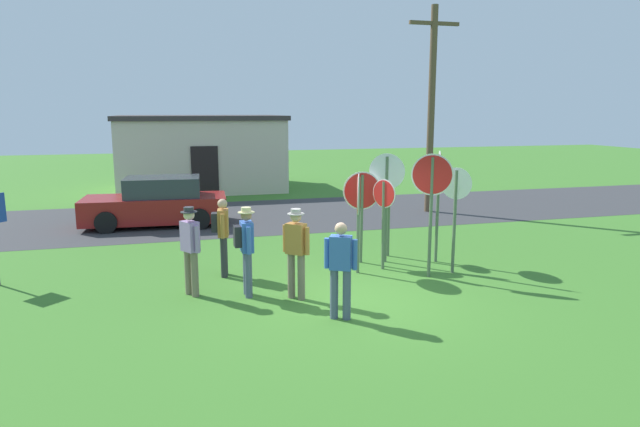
{
  "coord_description": "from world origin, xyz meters",
  "views": [
    {
      "loc": [
        -3.22,
        -9.49,
        3.52
      ],
      "look_at": [
        -0.07,
        2.08,
        1.3
      ],
      "focal_mm": 31.14,
      "sensor_mm": 36.0,
      "label": 1
    }
  ],
  "objects_px": {
    "stop_sign_nearest": "(387,188)",
    "stop_sign_far_back": "(362,201)",
    "stop_sign_tallest": "(439,186)",
    "person_near_signs": "(296,248)",
    "stop_sign_rear_left": "(358,205)",
    "stop_sign_center_cluster": "(432,192)",
    "person_in_teal": "(246,245)",
    "stop_sign_low_front": "(455,202)",
    "parked_car_on_street": "(157,203)",
    "person_on_left": "(222,232)",
    "stop_sign_rear_right": "(384,210)",
    "utility_pole": "(431,106)",
    "person_in_blue": "(190,246)",
    "stop_sign_leaning_left": "(389,193)",
    "person_with_sunhat": "(341,265)"
  },
  "relations": [
    {
      "from": "parked_car_on_street",
      "to": "stop_sign_center_cluster",
      "type": "height_order",
      "value": "stop_sign_center_cluster"
    },
    {
      "from": "utility_pole",
      "to": "stop_sign_tallest",
      "type": "relative_size",
      "value": 2.67
    },
    {
      "from": "utility_pole",
      "to": "person_with_sunhat",
      "type": "bearing_deg",
      "value": -123.78
    },
    {
      "from": "stop_sign_nearest",
      "to": "stop_sign_rear_left",
      "type": "xyz_separation_m",
      "value": [
        -0.93,
        -0.69,
        -0.26
      ]
    },
    {
      "from": "stop_sign_tallest",
      "to": "stop_sign_rear_left",
      "type": "xyz_separation_m",
      "value": [
        -2.09,
        -0.38,
        -0.3
      ]
    },
    {
      "from": "person_with_sunhat",
      "to": "person_near_signs",
      "type": "bearing_deg",
      "value": 112.18
    },
    {
      "from": "stop_sign_rear_right",
      "to": "stop_sign_far_back",
      "type": "distance_m",
      "value": 0.7
    },
    {
      "from": "stop_sign_center_cluster",
      "to": "person_near_signs",
      "type": "xyz_separation_m",
      "value": [
        -3.06,
        -0.62,
        -0.86
      ]
    },
    {
      "from": "stop_sign_tallest",
      "to": "person_with_sunhat",
      "type": "relative_size",
      "value": 1.55
    },
    {
      "from": "parked_car_on_street",
      "to": "person_on_left",
      "type": "distance_m",
      "value": 6.18
    },
    {
      "from": "stop_sign_rear_left",
      "to": "person_near_signs",
      "type": "xyz_separation_m",
      "value": [
        -1.68,
        -1.31,
        -0.53
      ]
    },
    {
      "from": "stop_sign_tallest",
      "to": "person_on_left",
      "type": "distance_m",
      "value": 5.04
    },
    {
      "from": "person_with_sunhat",
      "to": "person_in_teal",
      "type": "height_order",
      "value": "person_in_teal"
    },
    {
      "from": "stop_sign_nearest",
      "to": "person_in_blue",
      "type": "height_order",
      "value": "stop_sign_nearest"
    },
    {
      "from": "stop_sign_low_front",
      "to": "stop_sign_far_back",
      "type": "bearing_deg",
      "value": 142.21
    },
    {
      "from": "stop_sign_tallest",
      "to": "person_near_signs",
      "type": "distance_m",
      "value": 4.22
    },
    {
      "from": "stop_sign_leaning_left",
      "to": "stop_sign_far_back",
      "type": "relative_size",
      "value": 1.09
    },
    {
      "from": "utility_pole",
      "to": "person_in_blue",
      "type": "relative_size",
      "value": 4.04
    },
    {
      "from": "stop_sign_leaning_left",
      "to": "stop_sign_rear_left",
      "type": "xyz_separation_m",
      "value": [
        -1.19,
        -1.17,
        -0.05
      ]
    },
    {
      "from": "stop_sign_tallest",
      "to": "stop_sign_far_back",
      "type": "height_order",
      "value": "stop_sign_tallest"
    },
    {
      "from": "person_with_sunhat",
      "to": "person_near_signs",
      "type": "distance_m",
      "value": 1.32
    },
    {
      "from": "stop_sign_far_back",
      "to": "stop_sign_center_cluster",
      "type": "bearing_deg",
      "value": -54.43
    },
    {
      "from": "parked_car_on_street",
      "to": "stop_sign_rear_right",
      "type": "xyz_separation_m",
      "value": [
        4.96,
        -6.42,
        0.68
      ]
    },
    {
      "from": "parked_car_on_street",
      "to": "stop_sign_center_cluster",
      "type": "distance_m",
      "value": 9.29
    },
    {
      "from": "utility_pole",
      "to": "person_in_blue",
      "type": "bearing_deg",
      "value": -139.89
    },
    {
      "from": "person_in_teal",
      "to": "stop_sign_far_back",
      "type": "bearing_deg",
      "value": 29.71
    },
    {
      "from": "stop_sign_center_cluster",
      "to": "stop_sign_rear_left",
      "type": "bearing_deg",
      "value": 153.41
    },
    {
      "from": "stop_sign_rear_left",
      "to": "stop_sign_low_front",
      "type": "xyz_separation_m",
      "value": [
        2.03,
        -0.55,
        0.06
      ]
    },
    {
      "from": "stop_sign_rear_left",
      "to": "person_in_teal",
      "type": "distance_m",
      "value": 2.77
    },
    {
      "from": "stop_sign_tallest",
      "to": "stop_sign_rear_left",
      "type": "bearing_deg",
      "value": -169.76
    },
    {
      "from": "stop_sign_rear_right",
      "to": "person_with_sunhat",
      "type": "relative_size",
      "value": 1.21
    },
    {
      "from": "stop_sign_leaning_left",
      "to": "stop_sign_low_front",
      "type": "xyz_separation_m",
      "value": [
        0.84,
        -1.72,
        0.0
      ]
    },
    {
      "from": "stop_sign_center_cluster",
      "to": "stop_sign_low_front",
      "type": "relative_size",
      "value": 1.14
    },
    {
      "from": "stop_sign_rear_left",
      "to": "person_in_blue",
      "type": "relative_size",
      "value": 1.27
    },
    {
      "from": "utility_pole",
      "to": "stop_sign_rear_left",
      "type": "height_order",
      "value": "utility_pole"
    },
    {
      "from": "person_with_sunhat",
      "to": "person_near_signs",
      "type": "xyz_separation_m",
      "value": [
        -0.5,
        1.22,
        0.03
      ]
    },
    {
      "from": "parked_car_on_street",
      "to": "stop_sign_far_back",
      "type": "distance_m",
      "value": 7.49
    },
    {
      "from": "person_on_left",
      "to": "stop_sign_rear_left",
      "type": "bearing_deg",
      "value": -10.67
    },
    {
      "from": "stop_sign_tallest",
      "to": "person_in_blue",
      "type": "xyz_separation_m",
      "value": [
        -5.68,
        -0.97,
        -0.83
      ]
    },
    {
      "from": "stop_sign_low_front",
      "to": "person_with_sunhat",
      "type": "relative_size",
      "value": 1.38
    },
    {
      "from": "stop_sign_rear_right",
      "to": "stop_sign_low_front",
      "type": "distance_m",
      "value": 1.56
    },
    {
      "from": "stop_sign_nearest",
      "to": "stop_sign_far_back",
      "type": "bearing_deg",
      "value": 174.08
    },
    {
      "from": "parked_car_on_street",
      "to": "person_in_blue",
      "type": "relative_size",
      "value": 2.53
    },
    {
      "from": "stop_sign_leaning_left",
      "to": "stop_sign_tallest",
      "type": "bearing_deg",
      "value": -41.53
    },
    {
      "from": "stop_sign_center_cluster",
      "to": "stop_sign_low_front",
      "type": "distance_m",
      "value": 0.71
    },
    {
      "from": "stop_sign_tallest",
      "to": "stop_sign_rear_left",
      "type": "distance_m",
      "value": 2.14
    },
    {
      "from": "stop_sign_center_cluster",
      "to": "stop_sign_rear_left",
      "type": "distance_m",
      "value": 1.58
    },
    {
      "from": "stop_sign_low_front",
      "to": "person_in_teal",
      "type": "relative_size",
      "value": 1.34
    },
    {
      "from": "stop_sign_rear_left",
      "to": "stop_sign_center_cluster",
      "type": "bearing_deg",
      "value": -26.59
    },
    {
      "from": "stop_sign_rear_right",
      "to": "person_in_teal",
      "type": "bearing_deg",
      "value": -162.1
    }
  ]
}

